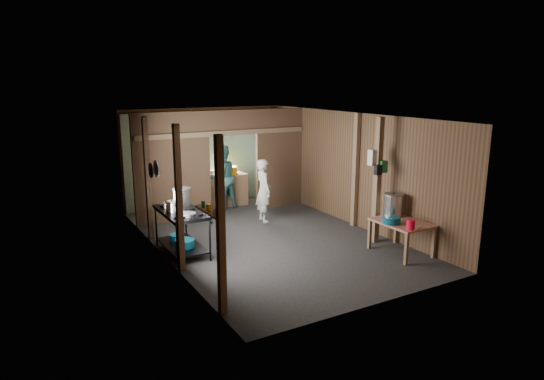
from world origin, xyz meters
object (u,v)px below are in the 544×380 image
cook (264,191)px  stove_pot_large (182,197)px  pink_bucket (411,225)px  yellow_tub (230,170)px  stock_pot (393,205)px  gas_range (182,232)px  prep_table (401,237)px

cook → stove_pot_large: bearing=114.1°
pink_bucket → yellow_tub: (-1.12, 5.45, 0.22)m
stock_pot → cook: (-1.44, 2.81, -0.10)m
gas_range → stove_pot_large: size_ratio=4.00×
gas_range → yellow_tub: bearing=50.9°
gas_range → stock_pot: size_ratio=3.10×
stove_pot_large → cook: cook is taller
pink_bucket → cook: size_ratio=0.12×
stove_pot_large → stock_pot: 4.25m
stock_pot → yellow_tub: size_ratio=1.26×
cook → pink_bucket: bearing=-156.9°
stock_pot → pink_bucket: 0.93m
prep_table → yellow_tub: size_ratio=2.91×
cook → stock_pot: bearing=-146.2°
gas_range → prep_table: (3.71, -2.10, -0.11)m
prep_table → cook: size_ratio=0.72×
stock_pot → cook: bearing=117.2°
prep_table → cook: (-1.30, 3.22, 0.43)m
prep_table → yellow_tub: bearing=104.9°
prep_table → stock_pot: bearing=70.4°
pink_bucket → cook: bearing=106.4°
cook → yellow_tub: bearing=8.0°
prep_table → stock_pot: (0.15, 0.41, 0.53)m
prep_table → cook: 3.50m
stove_pot_large → pink_bucket: bearing=-41.6°
gas_range → pink_bucket: bearing=-36.0°
stock_pot → yellow_tub: 4.84m
pink_bucket → stove_pot_large: bearing=138.4°
stock_pot → pink_bucket: size_ratio=2.55×
stove_pot_large → pink_bucket: size_ratio=1.97×
stove_pot_large → yellow_tub: stove_pot_large is taller
yellow_tub → cook: bearing=-88.6°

